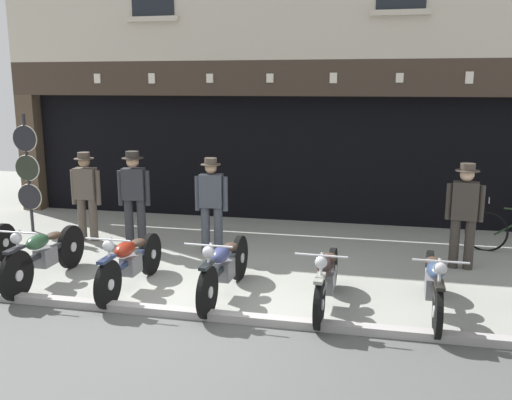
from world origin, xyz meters
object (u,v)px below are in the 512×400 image
at_px(motorcycle_center_left, 130,261).
at_px(motorcycle_center, 224,267).
at_px(salesman_left, 86,192).
at_px(assistant_far_right, 464,210).
at_px(advert_board_near, 357,133).
at_px(motorcycle_left, 45,254).
at_px(tyre_sign_pole, 28,169).
at_px(motorcycle_center_right, 326,278).
at_px(shopkeeper_center, 134,194).
at_px(motorcycle_right, 434,283).
at_px(salesman_right, 211,201).

xyz_separation_m(motorcycle_center_left, motorcycle_center, (1.35, 0.03, 0.01)).
relative_size(salesman_left, assistant_far_right, 0.98).
height_order(assistant_far_right, advert_board_near, advert_board_near).
xyz_separation_m(motorcycle_left, tyre_sign_pole, (-1.93, 2.52, 0.81)).
distance_m(motorcycle_left, salesman_left, 2.30).
xyz_separation_m(motorcycle_center, motorcycle_center_right, (1.38, -0.09, -0.02)).
height_order(motorcycle_center_left, shopkeeper_center, shopkeeper_center).
relative_size(motorcycle_left, assistant_far_right, 1.23).
bearing_deg(motorcycle_right, salesman_right, -27.76).
xyz_separation_m(motorcycle_center_left, shopkeeper_center, (-0.79, 1.93, 0.54)).
bearing_deg(assistant_far_right, salesman_left, 6.28).
xyz_separation_m(motorcycle_center_left, assistant_far_right, (4.64, 2.00, 0.51)).
xyz_separation_m(motorcycle_center_right, tyre_sign_pole, (-5.98, 2.60, 0.83)).
xyz_separation_m(motorcycle_left, motorcycle_center_left, (1.33, -0.01, -0.01)).
xyz_separation_m(assistant_far_right, tyre_sign_pole, (-7.90, 0.54, 0.31)).
relative_size(motorcycle_left, salesman_right, 1.24).
distance_m(salesman_left, assistant_far_right, 6.51).
xyz_separation_m(motorcycle_center_right, shopkeeper_center, (-3.52, 1.98, 0.55)).
xyz_separation_m(salesman_left, shopkeeper_center, (1.07, -0.28, 0.06)).
height_order(motorcycle_left, salesman_right, salesman_right).
bearing_deg(assistant_far_right, motorcycle_right, 81.39).
relative_size(motorcycle_center_left, motorcycle_center_right, 1.04).
xyz_separation_m(motorcycle_center_left, advert_board_near, (2.87, 4.61, 1.45)).
bearing_deg(tyre_sign_pole, shopkeeper_center, -13.94).
bearing_deg(salesman_right, motorcycle_center_right, 131.57).
bearing_deg(motorcycle_left, salesman_left, -76.55).
xyz_separation_m(salesman_left, tyre_sign_pole, (-1.39, 0.33, 0.33)).
relative_size(motorcycle_center, shopkeeper_center, 1.22).
bearing_deg(advert_board_near, motorcycle_center_left, -121.90).
bearing_deg(motorcycle_left, assistant_far_right, -161.83).
bearing_deg(salesman_left, assistant_far_right, 174.08).
height_order(salesman_left, shopkeeper_center, shopkeeper_center).
height_order(motorcycle_center_left, motorcycle_center, motorcycle_center).
bearing_deg(assistant_far_right, advert_board_near, -47.89).
relative_size(motorcycle_left, tyre_sign_pole, 0.89).
distance_m(motorcycle_right, salesman_right, 3.96).
bearing_deg(motorcycle_center_right, tyre_sign_pole, -21.39).
xyz_separation_m(motorcycle_center, shopkeeper_center, (-2.14, 1.89, 0.53)).
bearing_deg(salesman_right, motorcycle_center, 106.10).
relative_size(salesman_right, tyre_sign_pole, 0.72).
relative_size(motorcycle_left, advert_board_near, 2.20).
distance_m(salesman_left, shopkeeper_center, 1.11).
bearing_deg(advert_board_near, shopkeeper_center, -143.73).
distance_m(motorcycle_center, salesman_left, 3.91).
bearing_deg(salesman_right, motorcycle_center_left, 66.97).
bearing_deg(shopkeeper_center, motorcycle_center, 129.61).
height_order(salesman_left, advert_board_near, advert_board_near).
bearing_deg(motorcycle_center_right, motorcycle_center_left, 0.83).
relative_size(assistant_far_right, tyre_sign_pole, 0.73).
xyz_separation_m(motorcycle_center_right, assistant_far_right, (1.91, 2.06, 0.52)).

